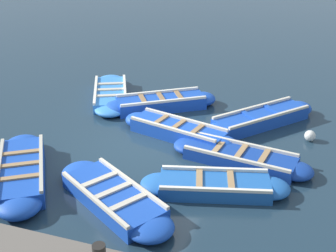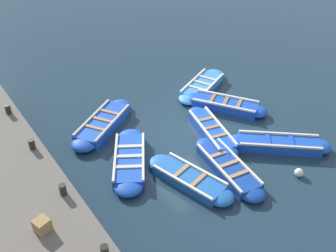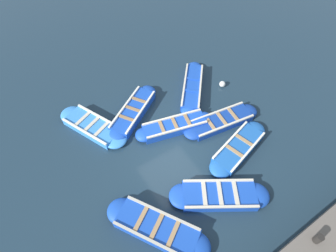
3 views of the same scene
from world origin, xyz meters
name	(u,v)px [view 2 (image 2 of 3)]	position (x,y,z in m)	size (l,w,h in m)	color
ground_plane	(188,134)	(0.00, 0.00, 0.00)	(120.00, 120.00, 0.00)	#1C303F
boat_stern_in	(202,86)	(-2.61, -2.33, 0.16)	(3.50, 2.27, 0.37)	#3884E0
boat_tucked	(228,167)	(0.14, 2.41, 0.16)	(1.33, 3.62, 0.37)	navy
boat_outer_right	(103,124)	(2.45, -2.24, 0.20)	(3.57, 2.72, 0.45)	#1947B7
boat_broadside	(279,144)	(-2.19, 2.57, 0.19)	(3.31, 3.01, 0.43)	#1947B7
boat_centre	(130,160)	(2.68, 0.17, 0.17)	(2.69, 3.49, 0.40)	#1947B7
boat_alongside	(212,131)	(-0.70, 0.56, 0.19)	(1.52, 3.47, 0.44)	#1947B7
boat_outer_left	(225,105)	(-2.36, -0.51, 0.19)	(2.58, 3.37, 0.44)	#1947B7
boat_bow_out	(190,179)	(1.55, 2.10, 0.16)	(1.65, 3.41, 0.37)	#1E59AD
quay_wall	(22,194)	(6.32, 0.00, 0.51)	(2.51, 13.33, 1.03)	#605951
bollard_north	(8,109)	(5.41, -3.73, 1.20)	(0.20, 0.20, 0.35)	black
bollard_mid_north	(32,144)	(5.41, -1.24, 1.20)	(0.20, 0.20, 0.35)	black
bollard_mid_south	(63,190)	(5.41, 1.24, 1.20)	(0.20, 0.20, 0.35)	black
bollard_south	(105,251)	(5.41, 3.73, 1.20)	(0.20, 0.20, 0.35)	black
wooden_crate	(42,225)	(6.35, 2.12, 1.21)	(0.36, 0.36, 0.36)	olive
buoy_orange_near	(299,173)	(-1.62, 3.96, 0.15)	(0.29, 0.29, 0.29)	silver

